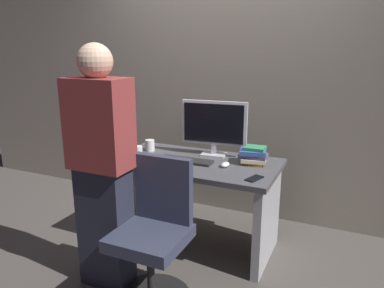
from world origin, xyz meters
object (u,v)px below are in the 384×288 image
keyboard (186,160)px  mouse (225,165)px  person_at_desk (102,169)px  cell_phone (254,178)px  cup_by_monitor (150,145)px  book_stack (254,155)px  desk (195,188)px  office_chair (154,238)px  monitor (214,125)px  cup_near_keyboard (138,152)px

keyboard → mouse: mouse is taller
person_at_desk → cell_phone: person_at_desk is taller
cup_by_monitor → book_stack: book_stack is taller
desk → office_chair: (0.04, -0.73, -0.07)m
desk → cup_by_monitor: 0.56m
monitor → cell_phone: (0.46, -0.41, -0.25)m
desk → person_at_desk: 0.87m
keyboard → desk: bearing=41.2°
desk → cup_near_keyboard: bearing=-165.7°
person_at_desk → mouse: (0.61, 0.68, -0.09)m
monitor → keyboard: monitor is taller
person_at_desk → cup_by_monitor: 0.84m
desk → office_chair: bearing=-86.6°
cup_by_monitor → mouse: bearing=-11.1°
keyboard → cup_near_keyboard: (-0.40, -0.07, 0.04)m
desk → office_chair: size_ratio=1.41×
monitor → book_stack: bearing=-11.8°
office_chair → book_stack: office_chair is taller
desk → monitor: bearing=66.4°
cup_near_keyboard → book_stack: bearing=14.8°
mouse → monitor: bearing=127.9°
book_stack → cell_phone: book_stack is taller
desk → cell_phone: size_ratio=9.18×
keyboard → mouse: bearing=-0.1°
person_at_desk → cell_phone: (0.88, 0.52, -0.11)m
mouse → office_chair: bearing=-108.3°
office_chair → person_at_desk: 0.56m
keyboard → cup_by_monitor: bearing=157.8°
person_at_desk → cup_by_monitor: size_ratio=17.06×
book_stack → keyboard: bearing=-160.9°
cup_by_monitor → book_stack: size_ratio=0.42×
mouse → cup_near_keyboard: size_ratio=1.02×
cup_near_keyboard → cell_phone: 1.00m
desk → cup_near_keyboard: (-0.45, -0.12, 0.28)m
desk → office_chair: 0.73m
monitor → book_stack: (0.36, -0.07, -0.19)m
cell_phone → office_chair: bearing=-115.4°
monitor → mouse: (0.18, -0.24, -0.24)m
mouse → cup_by_monitor: 0.76m
keyboard → book_stack: (0.50, 0.17, 0.06)m
cup_near_keyboard → cell_phone: (1.00, -0.09, -0.04)m
desk → book_stack: 0.55m
person_at_desk → cup_by_monitor: bearing=99.0°
office_chair → cell_phone: office_chair is taller
office_chair → mouse: size_ratio=9.40×
keyboard → mouse: (0.32, 0.01, 0.01)m
office_chair → cell_phone: (0.50, 0.52, 0.31)m
keyboard → mouse: 0.33m
keyboard → cell_phone: 0.62m
person_at_desk → cup_by_monitor: person_at_desk is taller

